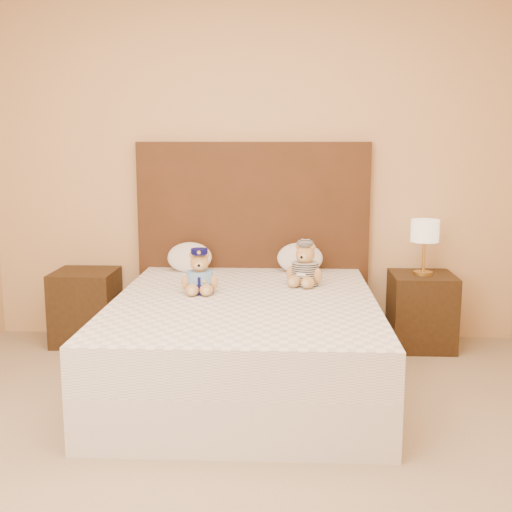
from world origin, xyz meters
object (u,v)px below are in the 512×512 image
Objects in this scene: nightstand_right at (421,311)px; pillow_left at (190,256)px; nightstand_left at (86,307)px; teddy_police at (200,271)px; teddy_prisoner at (305,264)px; bed at (245,342)px; lamp at (425,234)px; pillow_right at (300,256)px.

pillow_left is at bearing 179.00° from nightstand_right.
nightstand_left is 1.94× the size of teddy_police.
bed is at bearing -115.02° from teddy_prisoner.
lamp is at bearing 0.00° from nightstand_left.
teddy_prisoner is at bearing -154.53° from lamp.
pillow_left is 0.99× the size of pillow_right.
teddy_police is (-0.29, 0.13, 0.42)m from bed.
nightstand_right is 0.98m from pillow_right.
teddy_prisoner is 0.87× the size of pillow_right.
pillow_left is at bearing 99.18° from teddy_police.
bed is 6.05× the size of pillow_left.
teddy_prisoner reaches higher than teddy_police.
nightstand_right is 1.76m from pillow_left.
pillow_left is (-0.84, 0.44, -0.03)m from teddy_prisoner.
nightstand_right is 1.64× the size of pillow_right.
lamp reaches higher than bed.
pillow_left is (-0.46, 0.83, 0.39)m from bed.
bed is at bearing -147.38° from nightstand_right.
teddy_police reaches higher than nightstand_right.
nightstand_left and nightstand_right have the same top height.
nightstand_left is at bearing -178.93° from pillow_right.
pillow_left is (-1.71, 0.03, 0.39)m from nightstand_right.
lamp is at bearing -1.00° from pillow_left.
pillow_left is 0.82m from pillow_right.
teddy_police reaches higher than nightstand_left.
pillow_left reaches higher than nightstand_right.
pillow_right reaches higher than pillow_left.
bed is 1.59m from lamp.
lamp is 1.41× the size of teddy_police.
pillow_right is (0.36, 0.83, 0.39)m from bed.
lamp is (2.50, 0.00, 0.57)m from nightstand_left.
nightstand_right is 1.88× the size of teddy_prisoner.
pillow_right is (1.61, 0.03, 0.39)m from nightstand_left.
teddy_police is 0.95m from pillow_right.
nightstand_right is at bearing -1.92° from pillow_right.
pillow_left is at bearing 119.13° from bed.
nightstand_left is at bearing -174.73° from teddy_prisoner.
nightstand_left is 0.88m from pillow_left.
pillow_right is (0.82, 0.00, 0.00)m from pillow_left.
lamp is 1.19× the size of pillow_right.
nightstand_left is 1.73m from teddy_prisoner.
nightstand_right is 1.66× the size of pillow_left.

